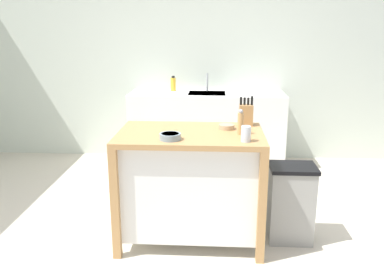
% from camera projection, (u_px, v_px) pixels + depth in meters
% --- Properties ---
extents(ground_plane, '(6.91, 6.91, 0.00)m').
position_uv_depth(ground_plane, '(178.00, 245.00, 3.17)').
color(ground_plane, beige).
rests_on(ground_plane, ground).
extents(wall_back, '(5.91, 0.10, 2.60)m').
position_uv_depth(wall_back, '(194.00, 57.00, 5.09)').
color(wall_back, silver).
rests_on(wall_back, ground).
extents(kitchen_island, '(1.11, 0.71, 0.89)m').
position_uv_depth(kitchen_island, '(191.00, 180.00, 3.17)').
color(kitchen_island, '#AD7F4C').
rests_on(kitchen_island, ground).
extents(knife_block, '(0.11, 0.09, 0.24)m').
position_uv_depth(knife_block, '(246.00, 114.00, 3.27)').
color(knife_block, '#AD7F4C').
rests_on(knife_block, kitchen_island).
extents(bowl_ceramic_small, '(0.15, 0.15, 0.05)m').
position_uv_depth(bowl_ceramic_small, '(170.00, 136.00, 2.87)').
color(bowl_ceramic_small, gray).
rests_on(bowl_ceramic_small, kitchen_island).
extents(bowl_ceramic_wide, '(0.13, 0.13, 0.04)m').
position_uv_depth(bowl_ceramic_wide, '(227.00, 127.00, 3.17)').
color(bowl_ceramic_wide, tan).
rests_on(bowl_ceramic_wide, kitchen_island).
extents(drinking_cup, '(0.07, 0.07, 0.11)m').
position_uv_depth(drinking_cup, '(246.00, 134.00, 2.81)').
color(drinking_cup, silver).
rests_on(drinking_cup, kitchen_island).
extents(pepper_grinder, '(0.04, 0.04, 0.19)m').
position_uv_depth(pepper_grinder, '(241.00, 123.00, 2.99)').
color(pepper_grinder, tan).
rests_on(pepper_grinder, kitchen_island).
extents(trash_bin, '(0.36, 0.28, 0.63)m').
position_uv_depth(trash_bin, '(291.00, 203.00, 3.19)').
color(trash_bin, gray).
rests_on(trash_bin, ground).
extents(sink_counter, '(1.86, 0.60, 0.90)m').
position_uv_depth(sink_counter, '(207.00, 129.00, 4.96)').
color(sink_counter, silver).
rests_on(sink_counter, ground).
extents(sink_faucet, '(0.02, 0.02, 0.22)m').
position_uv_depth(sink_faucet, '(207.00, 82.00, 4.96)').
color(sink_faucet, '#B7BCC1').
rests_on(sink_faucet, sink_counter).
extents(bottle_hand_soap, '(0.06, 0.06, 0.19)m').
position_uv_depth(bottle_hand_soap, '(173.00, 84.00, 4.97)').
color(bottle_hand_soap, yellow).
rests_on(bottle_hand_soap, sink_counter).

